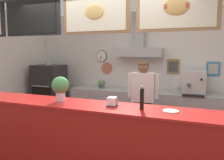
{
  "coord_description": "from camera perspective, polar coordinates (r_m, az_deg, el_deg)",
  "views": [
    {
      "loc": [
        1.45,
        -3.04,
        1.79
      ],
      "look_at": [
        -0.1,
        0.75,
        1.3
      ],
      "focal_mm": 37.72,
      "sensor_mm": 36.0,
      "label": 1
    }
  ],
  "objects": [
    {
      "name": "potted_thyme",
      "position": [
        5.61,
        -2.56,
        -0.86
      ],
      "size": [
        0.18,
        0.18,
        0.21
      ],
      "color": "#4C4C51",
      "rests_on": "back_prep_counter"
    },
    {
      "name": "back_prep_counter",
      "position": [
        5.36,
        8.05,
        -7.61
      ],
      "size": [
        3.5,
        0.62,
        0.93
      ],
      "color": "#A3A5AD",
      "rests_on": "ground_plane"
    },
    {
      "name": "espresso_machine",
      "position": [
        5.06,
        19.35,
        -0.61
      ],
      "size": [
        0.45,
        0.56,
        0.48
      ],
      "color": "silver",
      "rests_on": "back_prep_counter"
    },
    {
      "name": "pizza_oven",
      "position": [
        6.14,
        -14.93,
        -3.28
      ],
      "size": [
        0.7,
        0.65,
        1.57
      ],
      "color": "#232326",
      "rests_on": "ground_plane"
    },
    {
      "name": "basil_vase",
      "position": [
        3.47,
        -12.39,
        -1.73
      ],
      "size": [
        0.25,
        0.25,
        0.36
      ],
      "color": "silver",
      "rests_on": "service_counter"
    },
    {
      "name": "potted_basil",
      "position": [
        5.24,
        7.91,
        -1.04
      ],
      "size": [
        0.25,
        0.25,
        0.27
      ],
      "color": "#9E563D",
      "rests_on": "back_prep_counter"
    },
    {
      "name": "napkin_holder",
      "position": [
        3.11,
        0.07,
        -5.3
      ],
      "size": [
        0.14,
        0.14,
        0.13
      ],
      "color": "#262628",
      "rests_on": "service_counter"
    },
    {
      "name": "pepper_grinder",
      "position": [
        2.92,
        7.26,
        -4.27
      ],
      "size": [
        0.05,
        0.05,
        0.3
      ],
      "color": "black",
      "rests_on": "service_counter"
    },
    {
      "name": "service_counter",
      "position": [
        3.37,
        -5.1,
        -14.93
      ],
      "size": [
        4.68,
        0.63,
        1.08
      ],
      "color": "#B21916",
      "rests_on": "ground_plane"
    },
    {
      "name": "back_wall_assembly",
      "position": [
        5.44,
        6.77,
        3.37
      ],
      "size": [
        5.66,
        2.61,
        2.72
      ],
      "color": "gray",
      "rests_on": "ground_plane"
    },
    {
      "name": "shop_worker",
      "position": [
        4.24,
        7.48,
        -5.52
      ],
      "size": [
        0.54,
        0.28,
        1.63
      ],
      "rotation": [
        0.0,
        0.0,
        3.3
      ],
      "color": "#232328",
      "rests_on": "ground_plane"
    },
    {
      "name": "condiment_plate",
      "position": [
        2.92,
        14.06,
        -7.3
      ],
      "size": [
        0.19,
        0.19,
        0.01
      ],
      "color": "white",
      "rests_on": "service_counter"
    }
  ]
}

